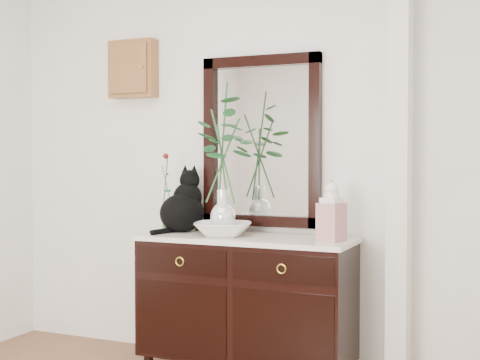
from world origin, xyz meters
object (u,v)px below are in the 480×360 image
at_px(cat, 182,200).
at_px(lotus_bowl, 223,229).
at_px(ginger_jar, 331,211).
at_px(sideboard, 246,297).

xyz_separation_m(cat, lotus_bowl, (0.35, -0.12, -0.16)).
bearing_deg(ginger_jar, cat, 174.84).
bearing_deg(sideboard, ginger_jar, -3.10).
bearing_deg(ginger_jar, lotus_bowl, -177.90).
bearing_deg(lotus_bowl, ginger_jar, 2.10).
relative_size(sideboard, lotus_bowl, 3.78).
xyz_separation_m(sideboard, cat, (-0.49, 0.06, 0.58)).
relative_size(lotus_bowl, ginger_jar, 0.99).
distance_m(lotus_bowl, ginger_jar, 0.70).
bearing_deg(lotus_bowl, sideboard, 21.92).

